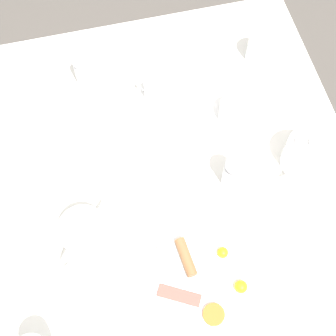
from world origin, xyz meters
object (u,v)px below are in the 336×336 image
object	(u,v)px
breakfast_plate	(208,281)
teapot_far	(306,153)
teacup_with_saucer_right	(160,92)
salt_grinder	(84,68)
knife_by_plate	(29,164)
teapot_near	(84,234)
teacup_with_saucer_left	(236,113)
napkin_folded	(174,163)
water_glass_short	(259,48)
pepper_grinder	(235,170)

from	to	relation	value
breakfast_plate	teapot_far	size ratio (longest dim) A/B	1.89
teacup_with_saucer_right	salt_grinder	distance (m)	0.21
teapot_far	knife_by_plate	size ratio (longest dim) A/B	0.77
teapot_near	teacup_with_saucer_left	bearing A→B (deg)	-18.08
teacup_with_saucer_right	knife_by_plate	bearing A→B (deg)	-71.91
teapot_near	teapot_far	bearing A→B (deg)	-39.22
teacup_with_saucer_left	teacup_with_saucer_right	distance (m)	0.21
napkin_folded	knife_by_plate	bearing A→B (deg)	-102.87
salt_grinder	knife_by_plate	distance (m)	0.29
water_glass_short	napkin_folded	distance (m)	0.41
breakfast_plate	water_glass_short	bearing A→B (deg)	152.31
breakfast_plate	pepper_grinder	distance (m)	0.26
salt_grinder	water_glass_short	bearing A→B (deg)	86.72
teapot_far	salt_grinder	xyz separation A→B (m)	(-0.36, -0.48, 0.02)
teapot_far	salt_grinder	world-z (taller)	salt_grinder
teacup_with_saucer_left	teapot_near	bearing A→B (deg)	-60.97
teacup_with_saucer_right	knife_by_plate	distance (m)	0.39
breakfast_plate	knife_by_plate	bearing A→B (deg)	-137.17
teapot_near	knife_by_plate	distance (m)	0.26
teacup_with_saucer_left	napkin_folded	world-z (taller)	teacup_with_saucer_left
teapot_far	pepper_grinder	size ratio (longest dim) A/B	1.13
breakfast_plate	water_glass_short	size ratio (longest dim) A/B	3.19
salt_grinder	napkin_folded	size ratio (longest dim) A/B	0.70
teapot_near	teapot_far	size ratio (longest dim) A/B	1.03
pepper_grinder	teapot_far	bearing A→B (deg)	93.63
teapot_near	knife_by_plate	world-z (taller)	teapot_near
teacup_with_saucer_left	breakfast_plate	bearing A→B (deg)	-24.68
teacup_with_saucer_left	salt_grinder	world-z (taller)	salt_grinder
teapot_near	knife_by_plate	xyz separation A→B (m)	(-0.23, -0.11, -0.05)
teapot_far	breakfast_plate	bearing A→B (deg)	-7.36
salt_grinder	teapot_far	bearing A→B (deg)	53.04
pepper_grinder	napkin_folded	size ratio (longest dim) A/B	0.70
breakfast_plate	teacup_with_saucer_right	xyz separation A→B (m)	(-0.51, 0.01, 0.02)
breakfast_plate	pepper_grinder	xyz separation A→B (m)	(-0.22, 0.12, 0.06)
teapot_far	napkin_folded	xyz separation A→B (m)	(-0.07, -0.31, -0.04)
water_glass_short	salt_grinder	bearing A→B (deg)	-93.28
breakfast_plate	napkin_folded	size ratio (longest dim) A/B	1.49
water_glass_short	knife_by_plate	xyz separation A→B (m)	(0.19, -0.66, -0.04)
breakfast_plate	napkin_folded	bearing A→B (deg)	-179.24
teapot_near	napkin_folded	bearing A→B (deg)	-15.89
teacup_with_saucer_right	napkin_folded	size ratio (longest dim) A/B	0.77
teacup_with_saucer_left	water_glass_short	distance (m)	0.21
teapot_far	napkin_folded	distance (m)	0.32
breakfast_plate	teapot_near	size ratio (longest dim) A/B	1.84
breakfast_plate	salt_grinder	size ratio (longest dim) A/B	2.14
teacup_with_saucer_left	salt_grinder	xyz separation A→B (m)	(-0.20, -0.36, 0.04)
teapot_far	teacup_with_saucer_right	bearing A→B (deg)	-86.72
water_glass_short	knife_by_plate	world-z (taller)	water_glass_short
teacup_with_saucer_left	teacup_with_saucer_right	bearing A→B (deg)	-122.15
teacup_with_saucer_left	pepper_grinder	xyz separation A→B (m)	(0.17, -0.06, 0.04)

